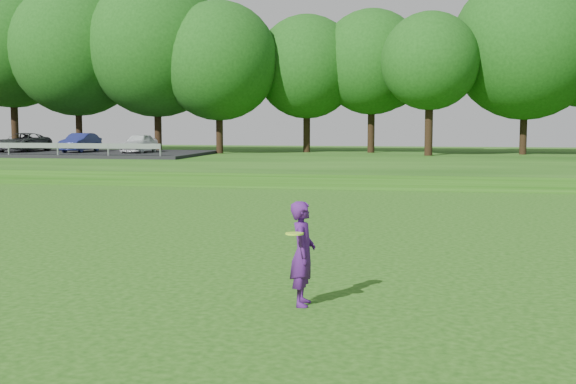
# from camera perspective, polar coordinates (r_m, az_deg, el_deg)

# --- Properties ---
(ground) EXTENTS (140.00, 140.00, 0.00)m
(ground) POSITION_cam_1_polar(r_m,az_deg,el_deg) (10.33, 0.40, -9.81)
(ground) COLOR #17430D
(ground) RESTS_ON ground
(berm) EXTENTS (130.00, 30.00, 0.60)m
(berm) POSITION_cam_1_polar(r_m,az_deg,el_deg) (43.90, 8.57, 2.36)
(berm) COLOR #17430D
(berm) RESTS_ON ground
(walking_path) EXTENTS (130.00, 1.60, 0.04)m
(walking_path) POSITION_cam_1_polar(r_m,az_deg,el_deg) (29.97, 7.43, 0.35)
(walking_path) COLOR gray
(walking_path) RESTS_ON ground
(treeline) EXTENTS (104.00, 7.00, 15.00)m
(treeline) POSITION_cam_1_polar(r_m,az_deg,el_deg) (48.13, 8.91, 11.94)
(treeline) COLOR #15440F
(treeline) RESTS_ON berm
(parking_lot) EXTENTS (24.00, 9.00, 1.38)m
(parking_lot) POSITION_cam_1_polar(r_m,az_deg,el_deg) (49.90, -20.38, 3.30)
(parking_lot) COLOR black
(parking_lot) RESTS_ON berm
(woman) EXTENTS (0.42, 0.82, 1.57)m
(woman) POSITION_cam_1_polar(r_m,az_deg,el_deg) (10.79, 1.18, -4.87)
(woman) COLOR #491769
(woman) RESTS_ON ground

